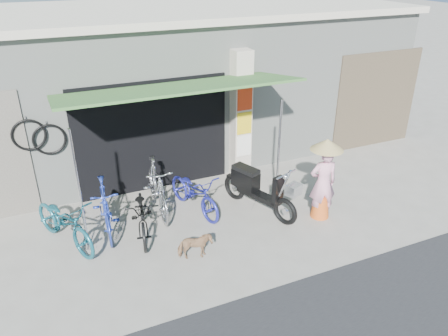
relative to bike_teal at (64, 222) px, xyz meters
name	(u,v)px	position (x,y,z in m)	size (l,w,h in m)	color
ground	(254,233)	(3.32, -1.10, -0.48)	(80.00, 80.00, 0.00)	gray
bicycle_shop	(170,78)	(3.32, 3.99, 1.35)	(12.30, 5.30, 3.66)	#A6ABA3
shop_pillar	(240,115)	(4.17, 1.35, 1.01)	(0.42, 0.44, 3.00)	beige
awning	(177,90)	(2.42, 0.53, 2.03)	(4.60, 1.88, 2.72)	#34602B
neighbour_right	(376,100)	(8.32, 1.49, 0.82)	(2.60, 0.06, 2.60)	brown
bike_teal	(64,222)	(0.00, 0.00, 0.00)	(0.64, 1.84, 0.97)	#155362
bike_blue	(105,207)	(0.77, 0.16, 0.03)	(0.48, 1.71, 1.03)	#22379E
bike_black	(143,214)	(1.38, -0.24, -0.05)	(0.58, 1.66, 0.87)	black
bike_silver	(157,187)	(1.87, 0.47, 0.07)	(0.52, 1.84, 1.10)	#A8A9AD
bike_navy	(194,192)	(2.57, 0.15, -0.04)	(0.59, 1.69, 0.89)	#202394
street_dog	(195,246)	(2.02, -1.35, -0.23)	(0.27, 0.60, 0.51)	tan
moped	(257,189)	(3.77, -0.33, 0.02)	(0.90, 1.89, 1.12)	black
nun	(323,179)	(4.84, -1.07, 0.37)	(0.64, 0.64, 1.71)	pink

